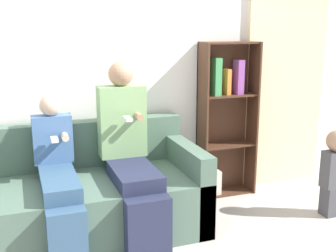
{
  "coord_description": "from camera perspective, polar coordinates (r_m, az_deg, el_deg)",
  "views": [
    {
      "loc": [
        -0.55,
        -2.57,
        1.59
      ],
      "look_at": [
        0.61,
        0.6,
        0.79
      ],
      "focal_mm": 45.0,
      "sensor_mm": 36.0,
      "label": 1
    }
  ],
  "objects": [
    {
      "name": "back_wall",
      "position": [
        3.65,
        -11.52,
        8.07
      ],
      "size": [
        10.0,
        0.06,
        2.55
      ],
      "color": "silver",
      "rests_on": "ground_plane"
    },
    {
      "name": "curtain_panel",
      "position": [
        4.39,
        15.66,
        6.93
      ],
      "size": [
        0.88,
        0.04,
        2.28
      ],
      "color": "beige",
      "rests_on": "ground_plane"
    },
    {
      "name": "couch",
      "position": [
        3.41,
        -10.92,
        -9.51
      ],
      "size": [
        1.78,
        0.89,
        0.83
      ],
      "color": "#4C6656",
      "rests_on": "ground_plane"
    },
    {
      "name": "adult_seated",
      "position": [
        3.27,
        -5.21,
        -3.14
      ],
      "size": [
        0.38,
        0.85,
        1.33
      ],
      "color": "#232842",
      "rests_on": "ground_plane"
    },
    {
      "name": "child_seated",
      "position": [
        3.16,
        -14.63,
        -6.51
      ],
      "size": [
        0.3,
        0.85,
        1.09
      ],
      "color": "#335170",
      "rests_on": "ground_plane"
    },
    {
      "name": "toddler_standing",
      "position": [
        3.85,
        21.64,
        -5.45
      ],
      "size": [
        0.21,
        0.18,
        0.75
      ],
      "color": "#47474C",
      "rests_on": "ground_plane"
    },
    {
      "name": "bookshelf",
      "position": [
        4.02,
        7.7,
        1.29
      ],
      "size": [
        0.54,
        0.23,
        1.46
      ],
      "color": "#4C2D1E",
      "rests_on": "ground_plane"
    }
  ]
}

